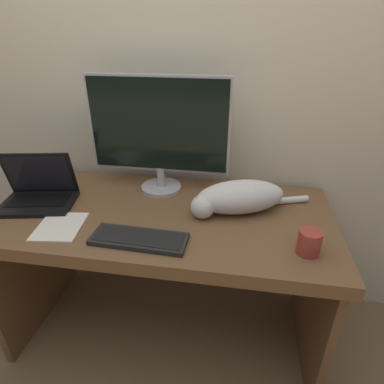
{
  "coord_description": "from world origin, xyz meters",
  "views": [
    {
      "loc": [
        0.34,
        -0.85,
        1.53
      ],
      "look_at": [
        0.15,
        0.33,
        0.91
      ],
      "focal_mm": 30.0,
      "sensor_mm": 36.0,
      "label": 1
    }
  ],
  "objects_px": {
    "laptop": "(39,194)",
    "cat": "(238,197)",
    "external_keyboard": "(139,239)",
    "coffee_mug": "(309,242)",
    "monitor": "(159,132)"
  },
  "relations": [
    {
      "from": "laptop",
      "to": "cat",
      "type": "height_order",
      "value": "laptop"
    },
    {
      "from": "laptop",
      "to": "external_keyboard",
      "type": "xyz_separation_m",
      "value": [
        0.56,
        -0.22,
        -0.04
      ]
    },
    {
      "from": "laptop",
      "to": "coffee_mug",
      "type": "bearing_deg",
      "value": -19.83
    },
    {
      "from": "laptop",
      "to": "coffee_mug",
      "type": "height_order",
      "value": "laptop"
    },
    {
      "from": "external_keyboard",
      "to": "coffee_mug",
      "type": "distance_m",
      "value": 0.65
    },
    {
      "from": "external_keyboard",
      "to": "cat",
      "type": "xyz_separation_m",
      "value": [
        0.37,
        0.29,
        0.07
      ]
    },
    {
      "from": "laptop",
      "to": "cat",
      "type": "distance_m",
      "value": 0.94
    },
    {
      "from": "laptop",
      "to": "external_keyboard",
      "type": "height_order",
      "value": "laptop"
    },
    {
      "from": "monitor",
      "to": "cat",
      "type": "distance_m",
      "value": 0.49
    },
    {
      "from": "coffee_mug",
      "to": "external_keyboard",
      "type": "bearing_deg",
      "value": -177.17
    },
    {
      "from": "monitor",
      "to": "coffee_mug",
      "type": "relative_size",
      "value": 7.06
    },
    {
      "from": "monitor",
      "to": "external_keyboard",
      "type": "xyz_separation_m",
      "value": [
        0.02,
        -0.46,
        -0.3
      ]
    },
    {
      "from": "monitor",
      "to": "laptop",
      "type": "bearing_deg",
      "value": -156.42
    },
    {
      "from": "laptop",
      "to": "coffee_mug",
      "type": "distance_m",
      "value": 1.22
    },
    {
      "from": "monitor",
      "to": "cat",
      "type": "height_order",
      "value": "monitor"
    }
  ]
}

